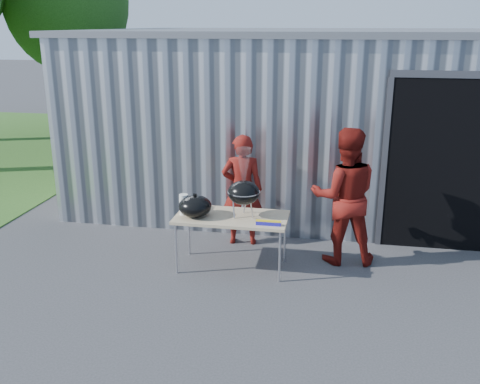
% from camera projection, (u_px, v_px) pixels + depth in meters
% --- Properties ---
extents(ground, '(80.00, 80.00, 0.00)m').
position_uv_depth(ground, '(222.00, 283.00, 6.92)').
color(ground, '#38383A').
extents(building, '(8.20, 6.20, 3.10)m').
position_uv_depth(building, '(315.00, 112.00, 10.60)').
color(building, silver).
rests_on(building, ground).
extents(tree_far, '(3.54, 3.54, 5.86)m').
position_uv_depth(tree_far, '(67.00, 1.00, 15.34)').
color(tree_far, '#442D19').
rests_on(tree_far, ground).
extents(folding_table, '(1.50, 0.75, 0.75)m').
position_uv_depth(folding_table, '(232.00, 219.00, 7.15)').
color(folding_table, tan).
rests_on(folding_table, ground).
extents(kettle_grill, '(0.43, 0.43, 0.93)m').
position_uv_depth(kettle_grill, '(244.00, 186.00, 7.00)').
color(kettle_grill, black).
rests_on(kettle_grill, folding_table).
extents(grill_lid, '(0.44, 0.44, 0.32)m').
position_uv_depth(grill_lid, '(195.00, 206.00, 7.09)').
color(grill_lid, black).
rests_on(grill_lid, folding_table).
extents(paper_towels, '(0.12, 0.12, 0.28)m').
position_uv_depth(paper_towels, '(184.00, 204.00, 7.16)').
color(paper_towels, white).
rests_on(paper_towels, folding_table).
extents(white_tub, '(0.20, 0.15, 0.10)m').
position_uv_depth(white_tub, '(196.00, 205.00, 7.43)').
color(white_tub, white).
rests_on(white_tub, folding_table).
extents(foil_box, '(0.32, 0.06, 0.06)m').
position_uv_depth(foil_box, '(268.00, 223.00, 6.81)').
color(foil_box, '#1E19A8').
rests_on(foil_box, folding_table).
extents(person_cook, '(0.66, 0.48, 1.68)m').
position_uv_depth(person_cook, '(242.00, 190.00, 7.95)').
color(person_cook, maroon).
rests_on(person_cook, ground).
extents(person_bystander, '(1.01, 0.84, 1.91)m').
position_uv_depth(person_bystander, '(344.00, 196.00, 7.30)').
color(person_bystander, maroon).
rests_on(person_bystander, ground).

